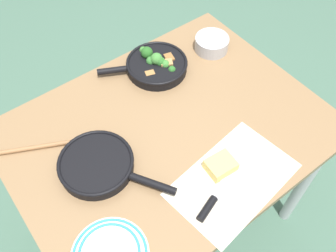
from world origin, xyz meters
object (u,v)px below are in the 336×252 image
at_px(wooden_spoon, 63,143).
at_px(prep_bowl_steel, 212,44).
at_px(skillet_broccoli, 156,65).
at_px(skillet_eggs, 98,165).
at_px(cheese_block, 221,166).
at_px(grater_knife, 216,195).

relative_size(wooden_spoon, prep_bowl_steel, 2.84).
xyz_separation_m(skillet_broccoli, skillet_eggs, (0.41, 0.25, -0.00)).
relative_size(skillet_broccoli, prep_bowl_steel, 2.41).
xyz_separation_m(skillet_eggs, cheese_block, (-0.31, 0.24, -0.00)).
distance_m(wooden_spoon, prep_bowl_steel, 0.70).
bearing_deg(cheese_block, skillet_eggs, -37.61).
height_order(wooden_spoon, grater_knife, grater_knife).
bearing_deg(grater_knife, cheese_block, 22.77).
bearing_deg(wooden_spoon, prep_bowl_steel, 30.84).
bearing_deg(prep_bowl_steel, skillet_broccoli, -9.04).
distance_m(wooden_spoon, cheese_block, 0.52).
relative_size(skillet_eggs, prep_bowl_steel, 2.62).
bearing_deg(skillet_broccoli, grater_knife, 99.49).
bearing_deg(grater_knife, wooden_spoon, 103.21).
bearing_deg(cheese_block, prep_bowl_steel, -128.22).
bearing_deg(grater_knife, prep_bowl_steel, 31.64).
bearing_deg(prep_bowl_steel, grater_knife, 50.25).
xyz_separation_m(cheese_block, prep_bowl_steel, (-0.35, -0.44, 0.01)).
height_order(wooden_spoon, prep_bowl_steel, prep_bowl_steel).
bearing_deg(prep_bowl_steel, wooden_spoon, 4.67).
height_order(grater_knife, prep_bowl_steel, prep_bowl_steel).
distance_m(grater_knife, cheese_block, 0.10).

